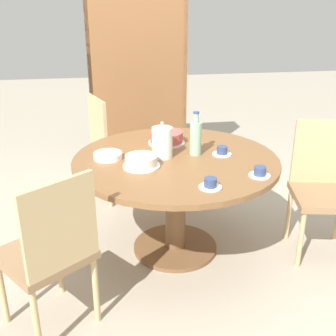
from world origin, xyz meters
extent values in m
plane|color=#B2A893|center=(0.00, 0.00, 0.00)|extent=(14.00, 14.00, 0.00)
cylinder|color=brown|center=(0.00, 0.00, 0.01)|extent=(0.60, 0.60, 0.03)
cylinder|color=brown|center=(0.00, 0.00, 0.35)|extent=(0.14, 0.14, 0.64)
cylinder|color=brown|center=(0.00, 0.00, 0.69)|extent=(1.37, 1.37, 0.04)
cylinder|color=tan|center=(0.78, -0.34, 0.21)|extent=(0.03, 0.03, 0.42)
cylinder|color=tan|center=(0.85, 0.01, 0.21)|extent=(0.03, 0.03, 0.42)
cube|color=#93704C|center=(0.99, -0.20, 0.44)|extent=(0.50, 0.50, 0.04)
cube|color=tan|center=(1.03, -0.01, 0.69)|extent=(0.40, 0.11, 0.46)
cylinder|color=tan|center=(-0.09, 0.85, 0.21)|extent=(0.03, 0.03, 0.42)
cylinder|color=tan|center=(-0.21, 1.19, 0.21)|extent=(0.03, 0.03, 0.42)
cylinder|color=tan|center=(-0.44, 0.73, 0.21)|extent=(0.03, 0.03, 0.42)
cylinder|color=tan|center=(-0.55, 1.07, 0.21)|extent=(0.03, 0.03, 0.42)
cube|color=#93704C|center=(-0.32, 0.96, 0.44)|extent=(0.53, 0.53, 0.04)
cube|color=tan|center=(-0.51, 0.90, 0.69)|extent=(0.15, 0.39, 0.46)
cylinder|color=tan|center=(-0.77, -0.36, 0.21)|extent=(0.03, 0.03, 0.42)
cylinder|color=tan|center=(-1.06, -0.58, 0.21)|extent=(0.03, 0.03, 0.42)
cylinder|color=tan|center=(-0.56, -0.65, 0.21)|extent=(0.03, 0.03, 0.42)
cylinder|color=tan|center=(-0.84, -0.87, 0.21)|extent=(0.03, 0.03, 0.42)
cube|color=#93704C|center=(-0.81, -0.61, 0.44)|extent=(0.59, 0.59, 0.04)
cube|color=tan|center=(-0.69, -0.77, 0.69)|extent=(0.33, 0.26, 0.46)
cube|color=brown|center=(0.36, 1.65, 0.84)|extent=(0.04, 0.28, 1.67)
cube|color=brown|center=(-0.56, 1.65, 0.84)|extent=(0.04, 0.28, 1.67)
cube|color=brown|center=(-0.10, 1.52, 0.84)|extent=(0.95, 0.02, 1.67)
cube|color=brown|center=(-0.10, 1.65, 0.02)|extent=(0.88, 0.27, 0.04)
cube|color=brown|center=(-0.10, 1.65, 0.56)|extent=(0.88, 0.27, 0.04)
cube|color=brown|center=(-0.10, 1.65, 1.11)|extent=(0.88, 0.27, 0.04)
cube|color=brown|center=(-0.10, 1.65, 1.65)|extent=(0.88, 0.27, 0.04)
cube|color=#B72D28|center=(0.17, 1.64, 0.25)|extent=(0.34, 0.21, 0.43)
cube|color=gold|center=(-0.37, 1.64, 0.27)|extent=(0.34, 0.21, 0.47)
cube|color=#28703D|center=(0.17, 1.64, 0.78)|extent=(0.34, 0.21, 0.40)
cube|color=#B72D28|center=(-0.37, 1.64, 0.80)|extent=(0.34, 0.21, 0.45)
cube|color=teal|center=(0.14, 1.64, 1.36)|extent=(0.40, 0.21, 0.46)
cube|color=beige|center=(-0.34, 1.64, 1.36)|extent=(0.40, 0.21, 0.46)
cylinder|color=white|center=(-0.09, 0.03, 0.81)|extent=(0.14, 0.14, 0.20)
cone|color=white|center=(-0.09, 0.03, 0.92)|extent=(0.12, 0.12, 0.02)
sphere|color=white|center=(-0.09, 0.03, 0.94)|extent=(0.02, 0.02, 0.02)
cylinder|color=#99C6A3|center=(0.14, 0.04, 0.82)|extent=(0.08, 0.08, 0.22)
cylinder|color=#99C6A3|center=(0.14, 0.04, 0.96)|extent=(0.04, 0.04, 0.06)
cylinder|color=#2D5184|center=(0.14, 0.04, 1.00)|extent=(0.04, 0.04, 0.01)
cylinder|color=white|center=(-0.02, 0.30, 0.71)|extent=(0.26, 0.26, 0.01)
cylinder|color=#C65651|center=(-0.02, 0.30, 0.76)|extent=(0.23, 0.23, 0.08)
cylinder|color=white|center=(-0.24, -0.12, 0.71)|extent=(0.23, 0.23, 0.01)
cylinder|color=silver|center=(-0.24, -0.12, 0.75)|extent=(0.20, 0.20, 0.06)
cylinder|color=silver|center=(0.44, -0.38, 0.71)|extent=(0.13, 0.13, 0.01)
cylinder|color=#334775|center=(0.44, -0.38, 0.74)|extent=(0.07, 0.07, 0.05)
cylinder|color=silver|center=(0.32, 0.01, 0.71)|extent=(0.13, 0.13, 0.01)
cylinder|color=#334775|center=(0.32, 0.01, 0.74)|extent=(0.07, 0.07, 0.05)
cylinder|color=silver|center=(0.11, -0.49, 0.71)|extent=(0.13, 0.13, 0.01)
cylinder|color=#334775|center=(0.11, -0.49, 0.74)|extent=(0.07, 0.07, 0.05)
cylinder|color=white|center=(-0.44, 0.06, 0.71)|extent=(0.19, 0.19, 0.01)
cylinder|color=white|center=(-0.44, 0.06, 0.72)|extent=(0.19, 0.19, 0.01)
cylinder|color=white|center=(-0.44, 0.06, 0.73)|extent=(0.19, 0.19, 0.01)
cylinder|color=white|center=(-0.44, 0.06, 0.74)|extent=(0.19, 0.19, 0.01)
camera|label=1|loc=(-0.46, -2.56, 1.71)|focal=45.00mm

